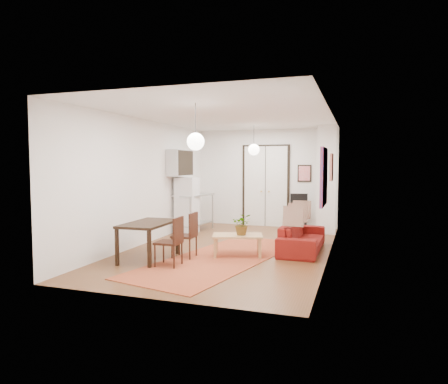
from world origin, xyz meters
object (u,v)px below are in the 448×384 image
(coffee_table, at_px, (237,238))
(black_side_chair, at_px, (299,208))
(dining_table, at_px, (149,226))
(dining_chair_far, at_px, (171,237))
(fridge, at_px, (187,205))
(dining_chair_near, at_px, (186,231))
(kitchen_counter, at_px, (193,206))
(sofa, at_px, (302,237))

(coffee_table, relative_size, black_side_chair, 1.07)
(dining_table, relative_size, dining_chair_far, 1.48)
(fridge, relative_size, dining_chair_near, 1.66)
(kitchen_counter, bearing_deg, dining_table, -73.84)
(fridge, distance_m, black_side_chair, 3.26)
(kitchen_counter, bearing_deg, coffee_table, -43.75)
(coffee_table, relative_size, dining_chair_near, 1.23)
(sofa, bearing_deg, kitchen_counter, 63.37)
(black_side_chair, bearing_deg, fridge, 19.69)
(coffee_table, xyz_separation_m, dining_chair_near, (-0.98, -0.36, 0.14))
(dining_chair_near, distance_m, dining_chair_far, 0.70)
(sofa, distance_m, kitchen_counter, 3.69)
(dining_chair_far, bearing_deg, coffee_table, 135.79)
(dining_chair_near, bearing_deg, sofa, 119.63)
(sofa, relative_size, fridge, 1.34)
(dining_table, distance_m, dining_chair_near, 0.75)
(fridge, bearing_deg, sofa, -22.54)
(sofa, bearing_deg, dining_chair_far, 133.33)
(dining_chair_far, bearing_deg, black_side_chair, 159.96)
(sofa, bearing_deg, black_side_chair, 9.81)
(coffee_table, bearing_deg, dining_table, -153.14)
(sofa, relative_size, dining_chair_near, 2.22)
(coffee_table, relative_size, dining_chair_far, 1.23)
(dining_chair_far, relative_size, black_side_chair, 0.87)
(fridge, xyz_separation_m, black_side_chair, (2.78, 1.69, -0.14))
(sofa, bearing_deg, coffee_table, 129.13)
(sofa, xyz_separation_m, black_side_chair, (-0.49, 2.96, 0.32))
(sofa, height_order, kitchen_counter, kitchen_counter)
(coffee_table, bearing_deg, black_side_chair, 80.04)
(dining_table, distance_m, black_side_chair, 5.22)
(sofa, xyz_separation_m, dining_table, (-2.75, -1.74, 0.36))
(kitchen_counter, distance_m, dining_chair_far, 3.84)
(kitchen_counter, distance_m, black_side_chair, 3.06)
(dining_chair_far, xyz_separation_m, black_side_chair, (1.66, 4.96, 0.09))
(dining_chair_near, distance_m, black_side_chair, 4.58)
(sofa, xyz_separation_m, dining_chair_far, (-2.15, -2.00, 0.23))
(kitchen_counter, bearing_deg, sofa, -19.48)
(fridge, bearing_deg, dining_table, -81.48)
(dining_chair_near, height_order, dining_chair_far, same)
(sofa, distance_m, dining_chair_far, 2.95)
(fridge, height_order, dining_chair_near, fridge)
(fridge, height_order, dining_table, fridge)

